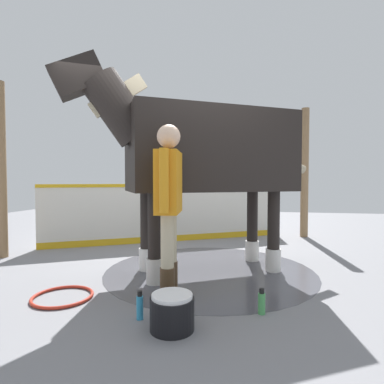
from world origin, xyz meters
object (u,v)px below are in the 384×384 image
(wash_bucket, at_px, (172,312))
(bottle_spray, at_px, (262,302))
(handler, at_px, (169,198))
(bottle_shampoo, at_px, (140,306))
(hose_coil, at_px, (63,296))
(horse, at_px, (202,153))

(wash_bucket, xyz_separation_m, bottle_spray, (0.73, 0.43, -0.04))
(handler, height_order, bottle_shampoo, handler)
(wash_bucket, distance_m, bottle_shampoo, 0.35)
(wash_bucket, distance_m, bottle_spray, 0.84)
(wash_bucket, height_order, bottle_spray, wash_bucket)
(bottle_shampoo, bearing_deg, bottle_spray, 16.01)
(handler, distance_m, bottle_shampoo, 1.06)
(handler, bearing_deg, hose_coil, -176.02)
(wash_bucket, distance_m, hose_coil, 1.35)
(wash_bucket, relative_size, hose_coil, 0.59)
(horse, xyz_separation_m, bottle_shampoo, (-0.32, -1.49, -1.45))
(horse, bearing_deg, handler, 50.47)
(hose_coil, bearing_deg, wash_bucket, -19.10)
(wash_bucket, bearing_deg, hose_coil, 160.90)
(bottle_shampoo, xyz_separation_m, bottle_spray, (1.05, 0.30, -0.01))
(wash_bucket, bearing_deg, bottle_spray, 30.52)
(wash_bucket, bearing_deg, horse, 90.00)
(hose_coil, bearing_deg, bottle_spray, -0.31)
(bottle_spray, relative_size, hose_coil, 0.38)
(bottle_shampoo, bearing_deg, hose_coil, 161.80)
(horse, relative_size, hose_coil, 5.10)
(horse, distance_m, wash_bucket, 2.15)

